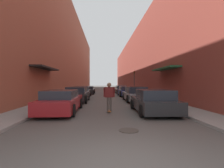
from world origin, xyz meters
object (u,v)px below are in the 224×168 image
Objects in this scene: parked_car_left_1 at (77,95)px; parked_car_right_1 at (135,94)px; skateboarder at (109,94)px; manhole_cover at (129,130)px; parked_car_left_2 at (82,92)px; parked_car_right_3 at (121,89)px; parked_car_left_0 at (62,101)px; parked_car_left_3 at (88,90)px; parked_car_right_0 at (154,102)px; parked_car_right_2 at (127,91)px; traffic_light at (134,79)px.

parked_car_right_1 is at bearing 2.17° from parked_car_left_1.
manhole_cover is at bearing -82.14° from skateboarder.
parked_car_right_3 is at bearing 54.10° from parked_car_left_2.
parked_car_left_0 is 1.06× the size of parked_car_left_3.
parked_car_right_2 is at bearing 89.21° from parked_car_right_0.
parked_car_right_1 is 6.12m from skateboarder.
skateboarder reaches higher than manhole_cover.
skateboarder is (-2.56, -5.55, 0.40)m from parked_car_right_1.
traffic_light reaches higher than parked_car_right_3.
parked_car_left_2 is 0.95× the size of parked_car_right_2.
parked_car_right_1 is 1.03× the size of parked_car_right_3.
parked_car_right_1 is at bearing 89.22° from parked_car_right_0.
parked_car_right_2 is 5.31m from traffic_light.
parked_car_left_1 is 1.33× the size of traffic_light.
traffic_light is (1.98, 16.93, 1.59)m from parked_car_right_0.
parked_car_right_2 is at bearing -89.36° from parked_car_right_3.
parked_car_left_1 is at bearing -87.91° from parked_car_left_2.
traffic_light reaches higher than manhole_cover.
parked_car_left_2 is 1.36× the size of traffic_light.
parked_car_left_0 is at bearing -133.70° from parked_car_right_1.
parked_car_right_1 is 6.28m from parked_car_right_2.
parked_car_left_3 is 7.26m from traffic_light.
parked_car_left_2 reaches higher than parked_car_left_3.
parked_car_right_1 reaches higher than parked_car_right_2.
parked_car_left_1 is 0.99× the size of parked_car_left_3.
parked_car_right_1 is at bearing 77.98° from manhole_cover.
parked_car_right_3 is at bearing 90.64° from parked_car_right_2.
parked_car_left_1 is at bearing 131.44° from parked_car_right_0.
parked_car_left_0 is at bearing -90.34° from parked_car_left_3.
manhole_cover is (-2.11, -15.76, -0.60)m from parked_car_right_2.
manhole_cover is at bearing -118.53° from parked_car_right_0.
parked_car_left_1 reaches higher than parked_car_left_3.
parked_car_right_1 is (5.17, -10.62, 0.06)m from parked_car_left_3.
parked_car_left_3 is (-0.03, 10.82, -0.07)m from parked_car_left_1.
parked_car_right_0 is at bearing -72.90° from parked_car_left_3.
parked_car_right_0 reaches higher than parked_car_left_0.
parked_car_right_0 is at bearing -96.66° from traffic_light.
parked_car_right_0 is 4.10m from manhole_cover.
parked_car_right_0 is 0.93× the size of parked_car_right_1.
parked_car_left_3 is 1.34× the size of traffic_light.
parked_car_right_2 is 6.12m from parked_car_right_3.
skateboarder is (-2.65, -11.82, 0.42)m from parked_car_right_2.
parked_car_left_2 is at bearing 90.33° from parked_car_left_0.
parked_car_right_3 is at bearing 81.82° from skateboarder.
parked_car_left_2 is at bearing -166.87° from parked_car_right_2.
parked_car_left_3 is 20.36m from manhole_cover.
traffic_light is (7.16, 16.52, 1.60)m from parked_car_left_0.
parked_car_right_0 is at bearing 61.47° from manhole_cover.
parked_car_left_0 is 16.13m from parked_car_left_3.
parked_car_left_3 is 0.98× the size of parked_car_right_1.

